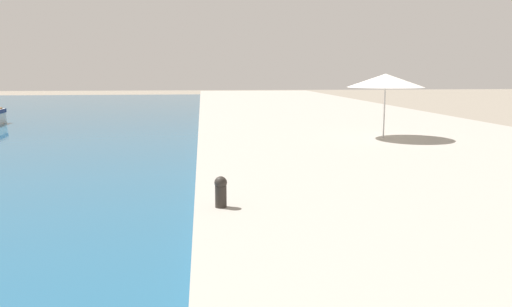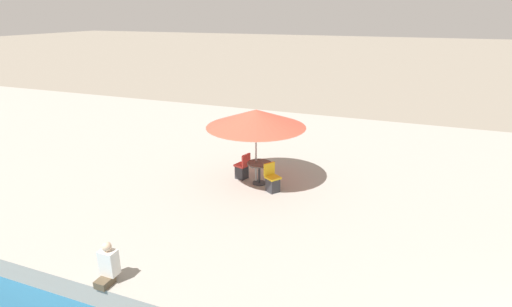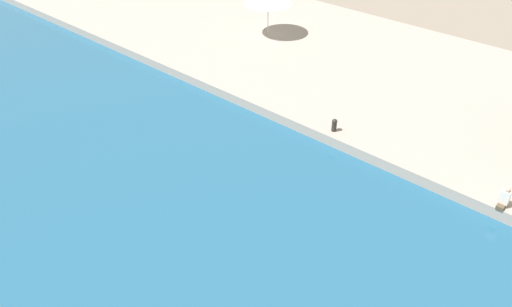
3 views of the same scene
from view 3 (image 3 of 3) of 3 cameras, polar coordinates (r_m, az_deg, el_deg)
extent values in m
cube|color=#A39E93|center=(41.77, -9.18, 16.19)|extent=(16.00, 90.00, 0.56)
cylinder|color=#B7B7B7|center=(34.70, 1.38, 15.20)|extent=(0.06, 0.06, 2.30)
cube|color=brown|center=(21.74, 26.18, -5.45)|extent=(0.37, 0.28, 0.16)
cube|color=silver|center=(21.68, 26.58, -4.46)|extent=(0.26, 0.36, 0.56)
sphere|color=beige|center=(21.46, 26.84, -3.67)|extent=(0.20, 0.20, 0.20)
cylinder|color=#2D2823|center=(24.27, 8.91, 3.03)|extent=(0.24, 0.24, 0.45)
sphere|color=#2D2823|center=(24.11, 8.98, 3.63)|extent=(0.26, 0.26, 0.26)
camera|label=1|loc=(20.17, 33.44, -1.67)|focal=35.00mm
camera|label=2|loc=(14.50, 45.03, -8.14)|focal=28.00mm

